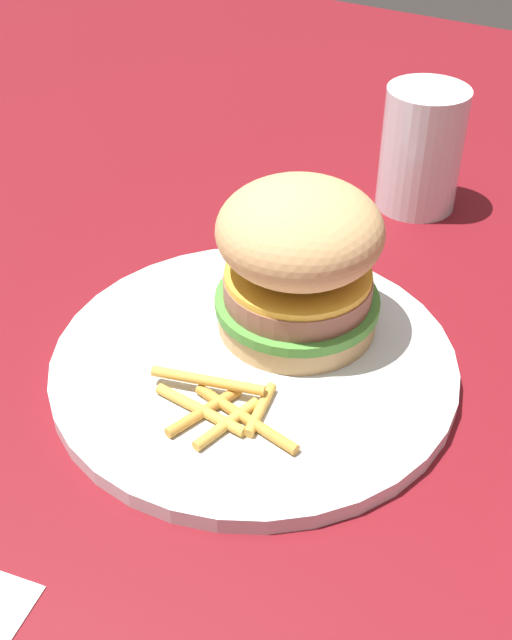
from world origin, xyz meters
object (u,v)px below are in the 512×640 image
object	(u,v)px
sandwich	(299,259)
fries_pile	(223,408)
plate	(256,361)
drink_glass	(421,155)

from	to	relation	value
sandwich	fries_pile	world-z (taller)	sandwich
plate	fries_pile	bearing A→B (deg)	100.71
plate	drink_glass	size ratio (longest dim) A/B	2.53
sandwich	drink_glass	bearing A→B (deg)	-90.21
plate	fries_pile	xyz separation A→B (m)	(-0.01, 0.06, 0.01)
plate	fries_pile	size ratio (longest dim) A/B	2.46
plate	sandwich	distance (m)	0.08
fries_pile	drink_glass	bearing A→B (deg)	-89.50
plate	fries_pile	world-z (taller)	fries_pile
plate	sandwich	xyz separation A→B (m)	(-0.01, -0.04, 0.06)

